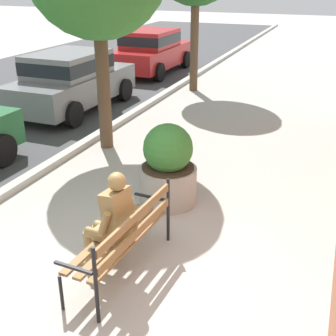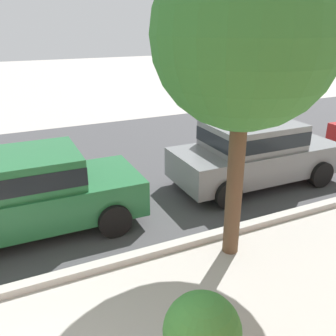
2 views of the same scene
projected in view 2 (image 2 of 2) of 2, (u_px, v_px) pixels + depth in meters
The scene contains 3 objects.
street_tree_down_street at pixel (245, 36), 5.23m from camera, with size 2.76×2.76×4.98m.
parked_car_green at pixel (28, 191), 6.87m from camera, with size 4.12×1.96×1.56m.
parked_car_grey at pixel (254, 151), 8.96m from camera, with size 4.12×1.96×1.56m.
Camera 2 is at (0.62, -2.10, 3.77)m, focal length 39.57 mm.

